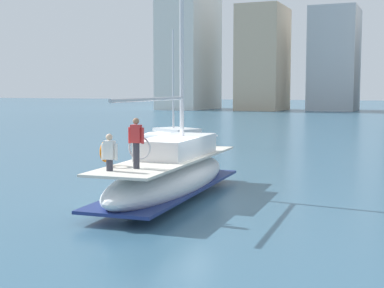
# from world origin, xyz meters

# --- Properties ---
(ground_plane) EXTENTS (400.00, 400.00, 0.00)m
(ground_plane) POSITION_xyz_m (0.00, 0.00, 0.00)
(ground_plane) COLOR #38607A
(main_sailboat) EXTENTS (3.01, 9.73, 14.32)m
(main_sailboat) POSITION_xyz_m (-0.38, 0.27, 0.92)
(main_sailboat) COLOR white
(main_sailboat) RESTS_ON ground
(moored_sloop_near) EXTENTS (6.32, 5.20, 8.23)m
(moored_sloop_near) POSITION_xyz_m (-8.57, 18.86, 0.65)
(moored_sloop_near) COLOR white
(moored_sloop_near) RESTS_ON ground
(waterfront_buildings) EXTENTS (80.80, 18.03, 24.18)m
(waterfront_buildings) POSITION_xyz_m (-0.74, 88.39, 11.05)
(waterfront_buildings) COLOR silver
(waterfront_buildings) RESTS_ON ground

